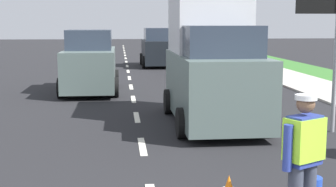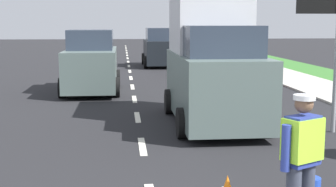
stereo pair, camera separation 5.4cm
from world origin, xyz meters
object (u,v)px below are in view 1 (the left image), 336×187
object	(u,v)px
road_worker	(304,155)
car_outgoing_far	(157,49)
lane_direction_sign	(327,27)
car_parked_far	(222,57)
car_oncoming_lead	(90,63)
delivery_truck	(212,59)

from	to	relation	value
road_worker	car_outgoing_far	bearing A→B (deg)	90.06
lane_direction_sign	car_parked_far	world-z (taller)	lane_direction_sign
road_worker	car_outgoing_far	xyz separation A→B (m)	(-0.02, 21.79, 0.09)
lane_direction_sign	car_oncoming_lead	distance (m)	9.11
road_worker	car_parked_far	size ratio (longest dim) A/B	0.43
lane_direction_sign	car_outgoing_far	xyz separation A→B (m)	(-2.47, 16.85, -1.38)
lane_direction_sign	car_outgoing_far	world-z (taller)	lane_direction_sign
car_outgoing_far	car_oncoming_lead	bearing A→B (deg)	-108.08
delivery_truck	car_parked_far	bearing A→B (deg)	76.14
lane_direction_sign	delivery_truck	bearing A→B (deg)	149.50
car_outgoing_far	car_parked_far	distance (m)	6.24
road_worker	lane_direction_sign	size ratio (longest dim) A/B	0.52
lane_direction_sign	car_oncoming_lead	size ratio (longest dim) A/B	0.76
lane_direction_sign	delivery_truck	world-z (taller)	delivery_truck
car_outgoing_far	car_parked_far	size ratio (longest dim) A/B	1.05
road_worker	delivery_truck	distance (m)	6.36
delivery_truck	car_oncoming_lead	xyz separation A→B (m)	(-3.36, 5.60, -0.56)
lane_direction_sign	delivery_truck	xyz separation A→B (m)	(-2.33, 1.38, -0.80)
car_oncoming_lead	delivery_truck	bearing A→B (deg)	-59.03
car_oncoming_lead	car_outgoing_far	world-z (taller)	car_oncoming_lead
car_oncoming_lead	car_outgoing_far	bearing A→B (deg)	71.92
road_worker	lane_direction_sign	distance (m)	5.71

